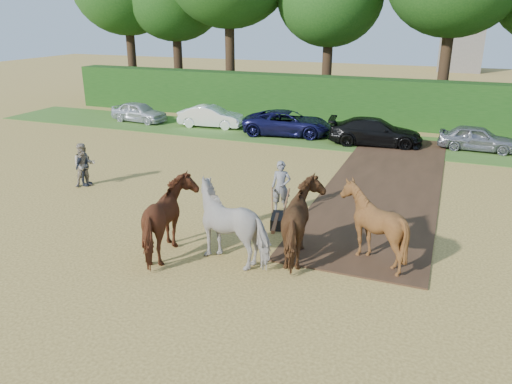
{
  "coord_description": "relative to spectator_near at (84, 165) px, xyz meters",
  "views": [
    {
      "loc": [
        3.72,
        -13.82,
        6.89
      ],
      "look_at": [
        -1.84,
        0.36,
        1.4
      ],
      "focal_mm": 35.0,
      "sensor_mm": 36.0,
      "label": 1
    }
  ],
  "objects": [
    {
      "name": "grass_verge",
      "position": [
        10.18,
        11.95,
        -0.91
      ],
      "size": [
        50.0,
        5.0,
        0.03
      ],
      "primitive_type": "cube",
      "color": "#38601E",
      "rests_on": "ground"
    },
    {
      "name": "spectator_near",
      "position": [
        0.0,
        0.0,
        0.0
      ],
      "size": [
        1.13,
        1.13,
        1.85
      ],
      "primitive_type": "imported",
      "rotation": [
        0.0,
        0.0,
        0.79
      ],
      "color": "#BCAB94",
      "rests_on": "ground"
    },
    {
      "name": "earth_strip",
      "position": [
        11.68,
        4.95,
        -0.9
      ],
      "size": [
        4.5,
        17.0,
        0.05
      ],
      "primitive_type": "cube",
      "color": "#472D1C",
      "rests_on": "ground"
    },
    {
      "name": "plough_team",
      "position": [
        9.4,
        -3.21,
        0.21
      ],
      "size": [
        7.68,
        6.27,
        2.3
      ],
      "color": "maroon",
      "rests_on": "ground"
    },
    {
      "name": "parked_cars",
      "position": [
        13.19,
        12.01,
        -0.22
      ],
      "size": [
        40.7,
        3.37,
        1.47
      ],
      "color": "silver",
      "rests_on": "ground"
    },
    {
      "name": "spectator_far",
      "position": [
        -0.09,
        0.08,
        -0.06
      ],
      "size": [
        0.52,
        1.05,
        1.72
      ],
      "primitive_type": "imported",
      "rotation": [
        0.0,
        0.0,
        1.67
      ],
      "color": "#252A32",
      "rests_on": "ground"
    },
    {
      "name": "ground",
      "position": [
        10.18,
        -2.05,
        -0.93
      ],
      "size": [
        120.0,
        120.0,
        0.0
      ],
      "primitive_type": "plane",
      "color": "gold",
      "rests_on": "ground"
    },
    {
      "name": "hedgerow",
      "position": [
        10.18,
        16.45,
        0.57
      ],
      "size": [
        46.0,
        1.6,
        3.0
      ],
      "primitive_type": "cube",
      "color": "#14380F",
      "rests_on": "ground"
    }
  ]
}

